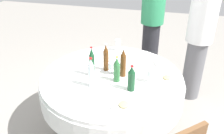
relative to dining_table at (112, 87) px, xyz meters
The scene contains 17 objects.
ground_plane 0.60m from the dining_table, ahead, with size 10.00×10.00×0.00m, color gray.
dining_table is the anchor object (origin of this frame).
bottle_brown_front 0.32m from the dining_table, 106.57° to the left, with size 0.06×0.06×0.32m.
bottle_green_right 0.30m from the dining_table, 40.39° to the left, with size 0.07×0.07×0.28m.
bottle_dark_green_near 0.42m from the dining_table, 49.43° to the left, with size 0.07×0.07×0.27m.
bottle_brown_west 0.33m from the dining_table, 139.42° to the right, with size 0.06×0.06×0.32m.
bottle_dark_green_left 0.37m from the dining_table, 79.73° to the right, with size 0.06×0.06×0.33m.
bottle_clear_mid 0.41m from the dining_table, 31.86° to the right, with size 0.06×0.06×0.32m.
wine_glass_west 0.47m from the dining_table, 87.26° to the left, with size 0.07×0.07×0.14m.
wine_glass_left 0.25m from the dining_table, 160.47° to the right, with size 0.07×0.07×0.14m.
wine_glass_mid 0.68m from the dining_table, behind, with size 0.06×0.06×0.15m.
plate_far 0.60m from the dining_table, 96.69° to the left, with size 0.21×0.21×0.04m.
plate_inner 0.56m from the dining_table, 25.45° to the left, with size 0.24×0.24×0.04m.
knife_right 0.58m from the dining_table, 42.19° to the right, with size 0.18×0.02×0.01m, color silver.
folded_napkin 0.63m from the dining_table, 128.10° to the left, with size 0.12×0.12×0.02m, color white.
person_front 1.45m from the dining_table, 169.07° to the left, with size 0.34×0.34×1.62m.
person_near 1.34m from the dining_table, 135.53° to the left, with size 0.34×0.34×1.63m.
Camera 1 is at (2.18, 0.54, 2.11)m, focal length 39.48 mm.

